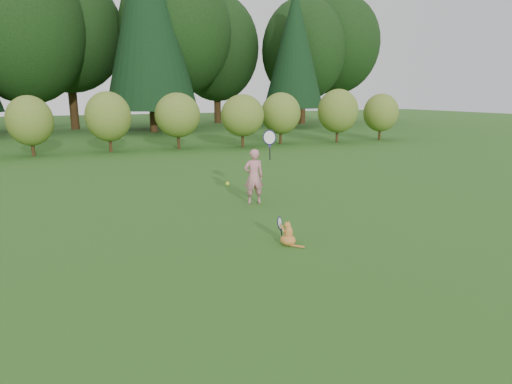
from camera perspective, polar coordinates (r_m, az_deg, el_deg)
name	(u,v)px	position (r m, az deg, el deg)	size (l,w,h in m)	color
ground	(264,239)	(7.83, 1.06, -6.34)	(100.00, 100.00, 0.00)	#224F16
shrub_row	(140,121)	(19.97, -15.21, 9.15)	(28.00, 3.00, 2.80)	#597424
woodland_backdrop	(107,12)	(30.25, -19.24, 21.69)	(48.00, 10.00, 15.00)	black
child	(254,175)	(10.19, -0.23, 2.25)	(0.78, 0.53, 1.97)	#D47F8C
cat	(288,233)	(7.53, 4.25, -5.42)	(0.36, 0.61, 0.58)	#BE6324
tennis_ball	(227,184)	(7.02, -3.82, 1.13)	(0.06, 0.06, 0.06)	#C8EA1B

